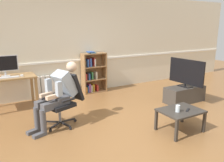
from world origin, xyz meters
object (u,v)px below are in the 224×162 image
Objects in this scene: drinking_glass at (178,109)px; tv_screen at (186,72)px; person_seated at (58,93)px; radiator at (53,86)px; tv_stand at (184,94)px; office_chair at (65,97)px; computer_desk at (7,82)px; keyboard at (9,77)px; imac_monitor at (4,64)px; computer_mouse at (22,76)px; bookshelf at (92,73)px; coffee_table at (181,113)px; spare_remote at (188,110)px.

tv_screen is at bearing 38.64° from drinking_glass.
drinking_glass is (1.68, -1.34, -0.18)m from person_seated.
radiator is 3.38m from tv_stand.
tv_stand is (2.95, -0.25, -0.33)m from office_chair.
person_seated reaches higher than tv_stand.
keyboard is (0.04, -0.14, 0.12)m from computer_desk.
imac_monitor is 0.45m from computer_mouse.
office_chair is 0.83× the size of person_seated.
bookshelf is 1.59× the size of coffee_table.
person_seated is 3.11m from tv_screen.
imac_monitor is (-0.02, 0.08, 0.38)m from computer_desk.
spare_remote is at bearing 34.62° from person_seated.
computer_mouse is at bearing 130.68° from coffee_table.
computer_desk is 1.62× the size of coffee_table.
keyboard is at bearing -168.73° from bookshelf.
radiator is at bearing 148.67° from person_seated.
computer_desk reaches higher than drinking_glass.
imac_monitor reaches higher than keyboard.
bookshelf is 1.13× the size of tv_stand.
keyboard is 0.53× the size of coffee_table.
tv_stand is (3.10, -0.20, -0.45)m from person_seated.
person_seated is (0.72, -1.41, 0.00)m from computer_desk.
computer_desk is 1.02× the size of bookshelf.
tv_stand is (3.78, -1.47, -0.57)m from keyboard.
person_seated reaches higher than keyboard.
person_seated is at bearing 144.25° from coffee_table.
coffee_table is (0.32, -3.00, -0.20)m from bookshelf.
spare_remote is at bearing 31.29° from office_chair.
office_chair is (0.87, -1.36, -0.11)m from computer_desk.
person_seated is 1.62× the size of coffee_table.
imac_monitor is 0.69× the size of radiator.
office_chair is at bearing -57.46° from computer_desk.
radiator is (1.11, 0.31, -0.73)m from imac_monitor.
coffee_table is (2.48, -2.57, -0.41)m from keyboard.
computer_desk is at bearing 157.84° from computer_mouse.
bookshelf is (2.16, 0.43, -0.21)m from keyboard.
computer_desk is 3.65m from drinking_glass.
imac_monitor reaches higher than person_seated.
imac_monitor is at bearing -165.73° from spare_remote.
tv_screen is at bearing -23.73° from imac_monitor.
computer_mouse reaches higher than spare_remote.
imac_monitor is 3.83m from coffee_table.
radiator is 1.87m from person_seated.
computer_mouse is 1.38m from office_chair.
tv_screen is at bearing 66.93° from person_seated.
computer_desk is 1.21m from radiator.
spare_remote is at bearing 129.81° from tv_screen.
coffee_table is at bearing 34.88° from person_seated.
office_chair reaches higher than spare_remote.
radiator is 5.59× the size of spare_remote.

